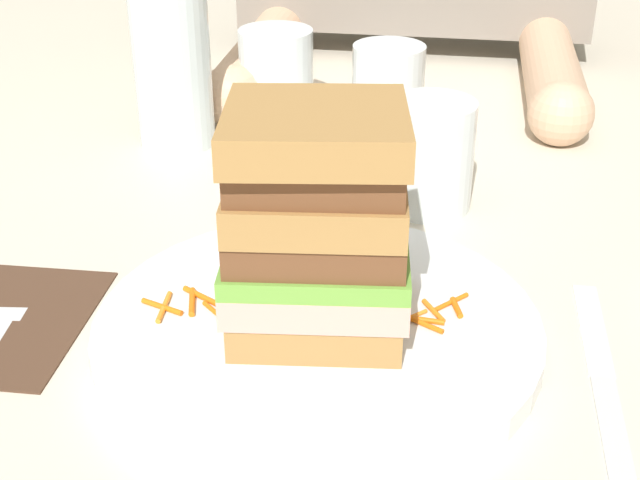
{
  "coord_description": "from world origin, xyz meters",
  "views": [
    {
      "loc": [
        0.07,
        -0.45,
        0.33
      ],
      "look_at": [
        -0.0,
        0.04,
        0.06
      ],
      "focal_mm": 49.57,
      "sensor_mm": 36.0,
      "label": 1
    }
  ],
  "objects_px": {
    "napkin_dark": "(5,321)",
    "knife": "(603,377)",
    "sandwich": "(313,221)",
    "empty_tumbler_0": "(388,85)",
    "juice_glass": "(429,161)",
    "water_bottle": "(169,29)",
    "main_plate": "(313,329)",
    "empty_tumbler_1": "(276,73)"
  },
  "relations": [
    {
      "from": "napkin_dark",
      "to": "juice_glass",
      "type": "bearing_deg",
      "value": 39.43
    },
    {
      "from": "knife",
      "to": "empty_tumbler_0",
      "type": "relative_size",
      "value": 2.51
    },
    {
      "from": "juice_glass",
      "to": "sandwich",
      "type": "bearing_deg",
      "value": -106.58
    },
    {
      "from": "water_bottle",
      "to": "empty_tumbler_0",
      "type": "xyz_separation_m",
      "value": [
        0.19,
        0.09,
        -0.07
      ]
    },
    {
      "from": "main_plate",
      "to": "empty_tumbler_0",
      "type": "height_order",
      "value": "empty_tumbler_0"
    },
    {
      "from": "sandwich",
      "to": "knife",
      "type": "xyz_separation_m",
      "value": [
        0.18,
        -0.01,
        -0.08
      ]
    },
    {
      "from": "napkin_dark",
      "to": "knife",
      "type": "bearing_deg",
      "value": -0.08
    },
    {
      "from": "knife",
      "to": "water_bottle",
      "type": "distance_m",
      "value": 0.49
    },
    {
      "from": "water_bottle",
      "to": "knife",
      "type": "bearing_deg",
      "value": -41.45
    },
    {
      "from": "napkin_dark",
      "to": "empty_tumbler_0",
      "type": "bearing_deg",
      "value": 61.95
    },
    {
      "from": "napkin_dark",
      "to": "knife",
      "type": "relative_size",
      "value": 0.69
    },
    {
      "from": "main_plate",
      "to": "knife",
      "type": "height_order",
      "value": "main_plate"
    },
    {
      "from": "main_plate",
      "to": "napkin_dark",
      "type": "relative_size",
      "value": 2.04
    },
    {
      "from": "sandwich",
      "to": "napkin_dark",
      "type": "bearing_deg",
      "value": -176.5
    },
    {
      "from": "sandwich",
      "to": "water_bottle",
      "type": "height_order",
      "value": "water_bottle"
    },
    {
      "from": "napkin_dark",
      "to": "knife",
      "type": "height_order",
      "value": "same"
    },
    {
      "from": "main_plate",
      "to": "knife",
      "type": "bearing_deg",
      "value": -4.31
    },
    {
      "from": "main_plate",
      "to": "juice_glass",
      "type": "bearing_deg",
      "value": 73.18
    },
    {
      "from": "knife",
      "to": "water_bottle",
      "type": "relative_size",
      "value": 0.8
    },
    {
      "from": "knife",
      "to": "juice_glass",
      "type": "bearing_deg",
      "value": 117.99
    },
    {
      "from": "napkin_dark",
      "to": "sandwich",
      "type": "bearing_deg",
      "value": 3.5
    },
    {
      "from": "juice_glass",
      "to": "water_bottle",
      "type": "xyz_separation_m",
      "value": [
        -0.24,
        0.1,
        0.07
      ]
    },
    {
      "from": "main_plate",
      "to": "juice_glass",
      "type": "distance_m",
      "value": 0.22
    },
    {
      "from": "sandwich",
      "to": "juice_glass",
      "type": "bearing_deg",
      "value": 73.42
    },
    {
      "from": "main_plate",
      "to": "empty_tumbler_1",
      "type": "distance_m",
      "value": 0.41
    },
    {
      "from": "sandwich",
      "to": "knife",
      "type": "relative_size",
      "value": 0.71
    },
    {
      "from": "sandwich",
      "to": "empty_tumbler_0",
      "type": "bearing_deg",
      "value": 88.4
    },
    {
      "from": "knife",
      "to": "empty_tumbler_1",
      "type": "xyz_separation_m",
      "value": [
        -0.28,
        0.41,
        0.04
      ]
    },
    {
      "from": "knife",
      "to": "empty_tumbler_0",
      "type": "distance_m",
      "value": 0.44
    },
    {
      "from": "knife",
      "to": "empty_tumbler_1",
      "type": "height_order",
      "value": "empty_tumbler_1"
    },
    {
      "from": "sandwich",
      "to": "knife",
      "type": "height_order",
      "value": "sandwich"
    },
    {
      "from": "water_bottle",
      "to": "juice_glass",
      "type": "bearing_deg",
      "value": -22.21
    },
    {
      "from": "sandwich",
      "to": "water_bottle",
      "type": "xyz_separation_m",
      "value": [
        -0.18,
        0.31,
        0.03
      ]
    },
    {
      "from": "main_plate",
      "to": "napkin_dark",
      "type": "bearing_deg",
      "value": -176.36
    },
    {
      "from": "main_plate",
      "to": "water_bottle",
      "type": "relative_size",
      "value": 1.12
    },
    {
      "from": "juice_glass",
      "to": "water_bottle",
      "type": "distance_m",
      "value": 0.27
    },
    {
      "from": "knife",
      "to": "empty_tumbler_1",
      "type": "bearing_deg",
      "value": 124.56
    },
    {
      "from": "sandwich",
      "to": "empty_tumbler_1",
      "type": "height_order",
      "value": "sandwich"
    },
    {
      "from": "main_plate",
      "to": "water_bottle",
      "type": "distance_m",
      "value": 0.37
    },
    {
      "from": "napkin_dark",
      "to": "empty_tumbler_1",
      "type": "height_order",
      "value": "empty_tumbler_1"
    },
    {
      "from": "napkin_dark",
      "to": "empty_tumbler_0",
      "type": "relative_size",
      "value": 1.74
    },
    {
      "from": "empty_tumbler_0",
      "to": "empty_tumbler_1",
      "type": "xyz_separation_m",
      "value": [
        -0.11,
        0.0,
        0.0
      ]
    }
  ]
}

